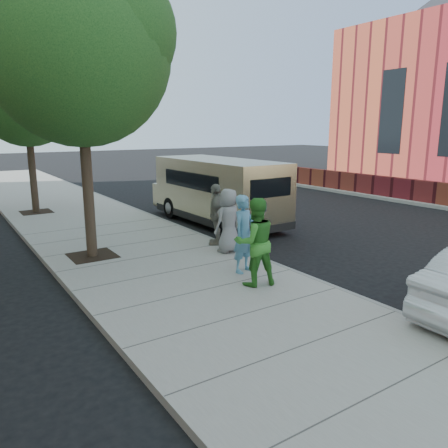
# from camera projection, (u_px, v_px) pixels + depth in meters

# --- Properties ---
(ground) EXTENTS (120.00, 120.00, 0.00)m
(ground) POSITION_uv_depth(u_px,v_px,m) (210.00, 269.00, 11.28)
(ground) COLOR black
(ground) RESTS_ON ground
(sidewalk) EXTENTS (5.00, 60.00, 0.15)m
(sidewalk) POSITION_uv_depth(u_px,v_px,m) (175.00, 274.00, 10.72)
(sidewalk) COLOR gray
(sidewalk) RESTS_ON ground
(curb_face) EXTENTS (0.12, 60.00, 0.16)m
(curb_face) POSITION_uv_depth(u_px,v_px,m) (254.00, 258.00, 12.04)
(curb_face) COLOR gray
(curb_face) RESTS_ON ground
(church_wall) EXTENTS (0.30, 22.00, 1.00)m
(church_wall) POSITION_uv_depth(u_px,v_px,m) (436.00, 193.00, 20.06)
(church_wall) COLOR maroon
(church_wall) RESTS_ON far_sidewalk
(tree_near) EXTENTS (4.62, 4.60, 7.53)m
(tree_near) POSITION_uv_depth(u_px,v_px,m) (80.00, 47.00, 10.82)
(tree_near) COLOR black
(tree_near) RESTS_ON sidewalk
(tree_far) EXTENTS (3.92, 3.80, 6.49)m
(tree_far) POSITION_uv_depth(u_px,v_px,m) (26.00, 94.00, 17.14)
(tree_far) COLOR black
(tree_far) RESTS_ON sidewalk
(parking_meter) EXTENTS (0.34, 0.22, 1.56)m
(parking_meter) POSITION_uv_depth(u_px,v_px,m) (260.00, 219.00, 11.30)
(parking_meter) COLOR gray
(parking_meter) RESTS_ON sidewalk
(van) EXTENTS (2.32, 6.60, 2.43)m
(van) POSITION_uv_depth(u_px,v_px,m) (217.00, 190.00, 16.43)
(van) COLOR tan
(van) RESTS_ON ground
(person_officer) EXTENTS (0.80, 0.65, 1.88)m
(person_officer) POSITION_uv_depth(u_px,v_px,m) (244.00, 234.00, 10.45)
(person_officer) COLOR #5895BB
(person_officer) RESTS_ON sidewalk
(person_green_shirt) EXTENTS (1.11, 0.96, 1.96)m
(person_green_shirt) POSITION_uv_depth(u_px,v_px,m) (255.00, 242.00, 9.57)
(person_green_shirt) COLOR green
(person_green_shirt) RESTS_ON sidewalk
(person_gray_shirt) EXTENTS (0.97, 0.73, 1.79)m
(person_gray_shirt) POSITION_uv_depth(u_px,v_px,m) (228.00, 221.00, 12.15)
(person_gray_shirt) COLOR gray
(person_gray_shirt) RESTS_ON sidewalk
(person_striped_polo) EXTENTS (0.99, 1.13, 1.82)m
(person_striped_polo) POSITION_uv_depth(u_px,v_px,m) (216.00, 214.00, 12.97)
(person_striped_polo) COLOR gray
(person_striped_polo) RESTS_ON sidewalk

